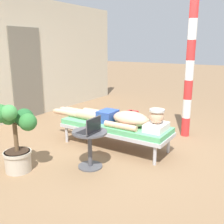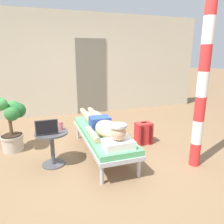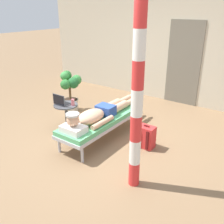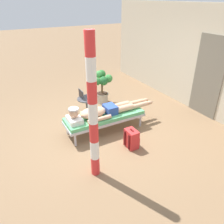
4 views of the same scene
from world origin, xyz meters
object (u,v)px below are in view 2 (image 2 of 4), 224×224
at_px(potted_plant, 11,121).
at_px(side_table, 52,143).
at_px(porch_post, 202,84).
at_px(laptop, 47,130).
at_px(backpack, 143,133).
at_px(drink_glass, 61,126).
at_px(lounge_chair, 102,135).
at_px(person_reclining, 103,126).

bearing_deg(potted_plant, side_table, -50.91).
relative_size(potted_plant, porch_post, 0.39).
distance_m(side_table, porch_post, 2.30).
relative_size(laptop, backpack, 0.73).
bearing_deg(backpack, side_table, -170.16).
height_order(potted_plant, porch_post, porch_post).
distance_m(laptop, drink_glass, 0.23).
relative_size(backpack, potted_plant, 0.45).
distance_m(lounge_chair, porch_post, 1.69).
xyz_separation_m(backpack, potted_plant, (-2.27, 0.46, 0.33)).
bearing_deg(porch_post, person_reclining, 148.20).
xyz_separation_m(person_reclining, laptop, (-0.87, -0.10, 0.06)).
xyz_separation_m(drink_glass, backpack, (1.51, 0.24, -0.39)).
bearing_deg(porch_post, backpack, 109.47).
bearing_deg(porch_post, laptop, 162.57).
bearing_deg(laptop, drink_glass, 26.27).
bearing_deg(laptop, person_reclining, 6.35).
distance_m(laptop, porch_post, 2.26).
xyz_separation_m(lounge_chair, side_table, (-0.81, -0.10, 0.01)).
height_order(side_table, laptop, laptop).
bearing_deg(backpack, person_reclining, -164.12).
height_order(lounge_chair, side_table, side_table).
bearing_deg(side_table, backpack, 9.84).
bearing_deg(drink_glass, backpack, 8.87).
relative_size(side_table, laptop, 1.69).
height_order(person_reclining, potted_plant, potted_plant).
height_order(backpack, potted_plant, potted_plant).
bearing_deg(lounge_chair, drink_glass, -175.71).
distance_m(lounge_chair, backpack, 0.89).
xyz_separation_m(potted_plant, porch_post, (2.62, -1.45, 0.70)).
xyz_separation_m(laptop, porch_post, (2.07, -0.65, 0.64)).
relative_size(side_table, backpack, 1.23).
bearing_deg(side_table, lounge_chair, 7.17).
bearing_deg(laptop, backpack, 11.16).
bearing_deg(laptop, porch_post, -17.43).
xyz_separation_m(lounge_chair, backpack, (0.86, 0.19, -0.15)).
bearing_deg(person_reclining, lounge_chair, 90.00).
bearing_deg(drink_glass, side_table, -160.75).
xyz_separation_m(lounge_chair, potted_plant, (-1.42, 0.65, 0.18)).
bearing_deg(drink_glass, laptop, -153.73).
distance_m(lounge_chair, person_reclining, 0.18).
distance_m(drink_glass, porch_post, 2.11).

